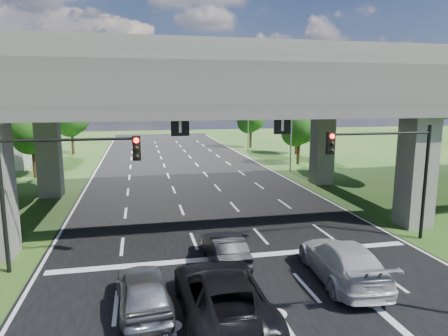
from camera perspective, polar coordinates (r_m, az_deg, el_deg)
name	(u,v)px	position (r m, az deg, el deg)	size (l,w,h in m)	color
ground	(262,293)	(16.00, 5.46, -17.29)	(160.00, 160.00, 0.00)	#244C18
road	(214,217)	(25.03, -1.46, -7.01)	(18.00, 120.00, 0.03)	black
overpass	(207,89)	(25.92, -2.37, 11.28)	(80.00, 15.00, 10.00)	#3A3835
signal_right	(390,162)	(21.55, 22.61, 0.84)	(5.76, 0.54, 6.00)	black
signal_left	(56,174)	(18.09, -22.84, -0.78)	(5.76, 0.54, 6.00)	black
streetlight_far	(288,113)	(40.26, 9.11, 7.73)	(3.38, 0.25, 10.00)	gray
streetlight_beyond	(246,109)	(55.48, 3.11, 8.40)	(3.38, 0.25, 10.00)	gray
tree_left_near	(32,126)	(40.76, -25.74, 5.45)	(4.50, 4.50, 7.80)	black
tree_left_mid	(22,127)	(49.28, -26.93, 5.21)	(3.91, 3.90, 6.76)	black
tree_left_far	(71,115)	(56.24, -20.98, 7.07)	(4.80, 4.80, 8.32)	black
tree_right_near	(300,124)	(45.14, 10.74, 6.18)	(4.20, 4.20, 7.28)	black
tree_right_mid	(297,122)	(53.68, 10.40, 6.42)	(3.91, 3.90, 6.76)	black
tree_right_far	(251,115)	(59.89, 3.91, 7.52)	(4.50, 4.50, 7.80)	black
car_silver	(143,290)	(14.67, -11.46, -16.74)	(1.75, 4.34, 1.48)	#94979B
car_dark	(224,248)	(18.16, 0.06, -11.39)	(1.42, 4.08, 1.34)	black
car_white	(342,261)	(17.20, 16.55, -12.61)	(2.24, 5.52, 1.60)	#B5B5B5
car_trailing	(222,295)	(13.91, -0.30, -17.64)	(2.78, 6.04, 1.68)	black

